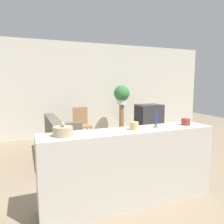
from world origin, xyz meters
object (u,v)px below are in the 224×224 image
(couch, at_px, (69,145))
(wooden_chair, at_px, (81,123))
(television, at_px, (149,115))
(potted_plant, at_px, (122,94))
(decorative_bowl, at_px, (63,131))

(couch, xyz_separation_m, wooden_chair, (0.57, 1.20, 0.21))
(couch, height_order, television, television)
(couch, bearing_deg, wooden_chair, 64.63)
(couch, height_order, potted_plant, potted_plant)
(wooden_chair, bearing_deg, television, -18.40)
(television, distance_m, wooden_chair, 1.80)
(potted_plant, bearing_deg, television, -52.63)
(couch, bearing_deg, decorative_bowl, -102.07)
(decorative_bowl, bearing_deg, potted_plant, 55.90)
(wooden_chair, height_order, decorative_bowl, decorative_bowl)
(television, bearing_deg, decorative_bowl, -136.25)
(potted_plant, height_order, decorative_bowl, potted_plant)
(television, distance_m, decorative_bowl, 3.73)
(decorative_bowl, bearing_deg, television, 43.75)
(wooden_chair, distance_m, decorative_bowl, 3.32)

